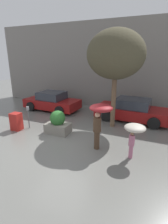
{
  "coord_description": "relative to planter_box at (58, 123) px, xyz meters",
  "views": [
    {
      "loc": [
        3.62,
        -5.82,
        3.6
      ],
      "look_at": [
        0.41,
        1.6,
        1.05
      ],
      "focal_mm": 28.0,
      "sensor_mm": 36.0,
      "label": 1
    }
  ],
  "objects": [
    {
      "name": "ground_plane",
      "position": [
        0.74,
        -1.0,
        -0.5
      ],
      "size": [
        40.0,
        40.0,
        0.0
      ],
      "primitive_type": "plane",
      "color": "slate"
    },
    {
      "name": "building_facade",
      "position": [
        0.74,
        5.5,
        2.5
      ],
      "size": [
        18.0,
        0.3,
        6.0
      ],
      "color": "gray",
      "rests_on": "ground"
    },
    {
      "name": "planter_box",
      "position": [
        0.0,
        0.0,
        0.0
      ],
      "size": [
        1.18,
        0.78,
        1.14
      ],
      "color": "gray",
      "rests_on": "ground"
    },
    {
      "name": "person_adult",
      "position": [
        2.37,
        -0.69,
        0.97
      ],
      "size": [
        0.91,
        0.91,
        1.89
      ],
      "rotation": [
        0.0,
        0.0,
        0.48
      ],
      "color": "#473323",
      "rests_on": "ground"
    },
    {
      "name": "person_child",
      "position": [
        3.73,
        -0.93,
        0.61
      ],
      "size": [
        0.75,
        0.75,
        1.36
      ],
      "rotation": [
        0.0,
        0.0,
        -0.64
      ],
      "color": "#B76684",
      "rests_on": "ground"
    },
    {
      "name": "parked_car_near",
      "position": [
        3.07,
        3.34,
        0.1
      ],
      "size": [
        4.32,
        2.16,
        1.3
      ],
      "rotation": [
        0.0,
        0.0,
        1.51
      ],
      "color": "maroon",
      "rests_on": "ground"
    },
    {
      "name": "parked_car_far",
      "position": [
        -2.46,
        3.25,
        0.1
      ],
      "size": [
        3.9,
        2.09,
        1.3
      ],
      "rotation": [
        0.0,
        0.0,
        1.53
      ],
      "color": "maroon",
      "rests_on": "ground"
    },
    {
      "name": "street_tree",
      "position": [
        2.25,
        1.89,
        3.21
      ],
      "size": [
        2.82,
        2.82,
        4.92
      ],
      "color": "brown",
      "rests_on": "ground"
    },
    {
      "name": "parking_meter",
      "position": [
        -1.72,
        -0.09,
        0.36
      ],
      "size": [
        0.14,
        0.14,
        1.18
      ],
      "color": "#595B60",
      "rests_on": "ground"
    },
    {
      "name": "newspaper_box",
      "position": [
        -2.15,
        -0.53,
        -0.05
      ],
      "size": [
        0.5,
        0.44,
        0.9
      ],
      "color": "#B2231E",
      "rests_on": "ground"
    }
  ]
}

